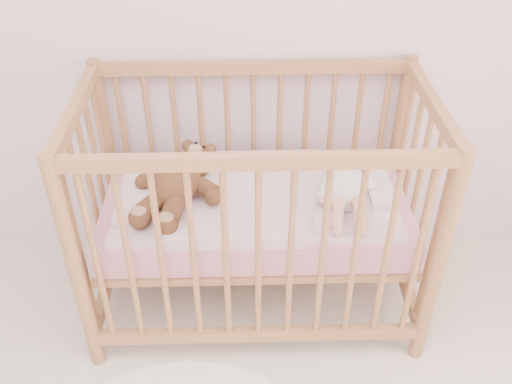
{
  "coord_description": "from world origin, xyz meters",
  "views": [
    {
      "loc": [
        0.2,
        -0.23,
        1.93
      ],
      "look_at": [
        0.25,
        1.55,
        0.62
      ],
      "focal_mm": 40.0,
      "sensor_mm": 36.0,
      "label": 1
    }
  ],
  "objects": [
    {
      "name": "teddy_bear",
      "position": [
        -0.06,
        1.58,
        0.65
      ],
      "size": [
        0.54,
        0.64,
        0.15
      ],
      "primitive_type": null,
      "rotation": [
        0.0,
        0.0,
        -0.36
      ],
      "color": "brown",
      "rests_on": "blanket"
    },
    {
      "name": "crib",
      "position": [
        0.25,
        1.6,
        0.5
      ],
      "size": [
        1.36,
        0.76,
        1.0
      ],
      "primitive_type": null,
      "color": "#AC7E49",
      "rests_on": "floor"
    },
    {
      "name": "blanket",
      "position": [
        0.25,
        1.6,
        0.56
      ],
      "size": [
        1.1,
        0.58,
        0.06
      ],
      "primitive_type": null,
      "color": "pink",
      "rests_on": "mattress"
    },
    {
      "name": "baby",
      "position": [
        0.6,
        1.58,
        0.64
      ],
      "size": [
        0.28,
        0.51,
        0.12
      ],
      "primitive_type": null,
      "rotation": [
        0.0,
        0.0,
        -0.08
      ],
      "color": "white",
      "rests_on": "blanket"
    },
    {
      "name": "mattress",
      "position": [
        0.25,
        1.6,
        0.49
      ],
      "size": [
        1.22,
        0.62,
        0.13
      ],
      "primitive_type": "cube",
      "color": "pink",
      "rests_on": "crib"
    }
  ]
}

